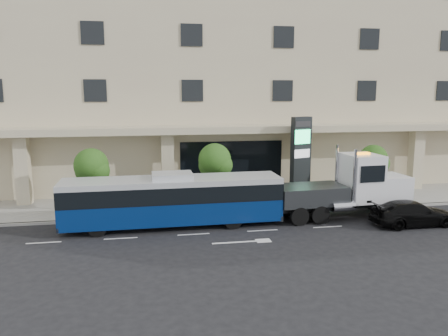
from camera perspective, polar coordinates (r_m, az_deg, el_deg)
The scene contains 11 objects.
ground at distance 26.95m, azimuth 4.22°, elevation -7.18°, with size 120.00×120.00×0.00m, color black.
sidewalk at distance 31.62m, azimuth 2.01°, elevation -4.44°, with size 120.00×6.00×0.15m, color gray.
curb at distance 28.79m, azimuth 3.25°, elevation -5.89°, with size 120.00×0.30×0.15m, color gray.
convention_center at distance 40.94m, azimuth -0.99°, elevation 12.80°, with size 60.00×17.60×20.00m.
tree_left at distance 29.18m, azimuth -16.89°, elevation 0.02°, with size 2.27×2.20×4.22m.
tree_mid at distance 29.26m, azimuth -1.17°, elevation 0.77°, with size 2.28×2.20×4.38m.
tree_right at distance 33.04m, azimuth 18.95°, elevation 0.89°, with size 2.10×2.00×4.04m.
city_bus at distance 25.97m, azimuth -6.72°, elevation -4.10°, with size 12.83×2.84×3.24m.
tow_truck at distance 28.91m, azimuth 15.89°, elevation -2.54°, with size 9.96×2.98×4.52m.
black_sedan at distance 28.60m, azimuth 23.42°, elevation -5.43°, with size 2.08×5.13×1.49m, color black.
signage_pylon at distance 31.99m, azimuth 9.98°, elevation 1.31°, with size 1.59×0.98×6.02m.
Camera 1 is at (-6.36, -24.97, 7.90)m, focal length 35.00 mm.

